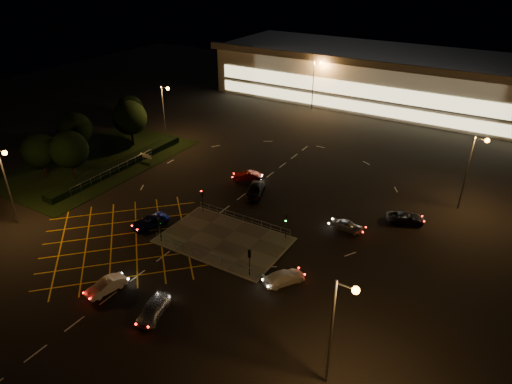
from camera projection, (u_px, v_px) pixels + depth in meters
The scene contains 27 objects.
ground at pixel (220, 228), 55.46m from camera, with size 180.00×180.00×0.00m, color black.
pedestrian_island at pixel (224, 240), 53.01m from camera, with size 14.00×9.00×0.12m, color #4C4944.
grass_verge at pixel (97, 161), 72.71m from camera, with size 18.00×30.00×0.08m, color black.
hedge at pixel (120, 165), 70.22m from camera, with size 2.00×26.00×1.00m, color black.
supermarket at pixel (381, 76), 99.79m from camera, with size 72.00×26.50×10.50m.
streetlight_sw at pixel (7, 176), 53.10m from camera, with size 1.78×0.56×10.03m.
streetlight_se at pixel (338, 321), 32.50m from camera, with size 1.78×0.56×10.03m.
streetlight_nw at pixel (165, 106), 76.69m from camera, with size 1.78×0.56×10.03m.
streetlight_ne at pixel (473, 163), 56.38m from camera, with size 1.78×0.56×10.03m.
streetlight_far_left at pixel (315, 79), 93.00m from camera, with size 1.78×0.56×10.03m.
signal_sw at pixel (160, 225), 51.63m from camera, with size 0.28×0.30×3.15m.
signal_se at pixel (250, 257), 46.18m from camera, with size 0.28×0.30×3.15m.
signal_nw at pixel (202, 196), 57.67m from camera, with size 0.28×0.30×3.15m.
signal_ne at pixel (286, 222), 52.22m from camera, with size 0.28×0.30×3.15m.
tree_a at pixel (40, 151), 65.55m from camera, with size 5.04×5.04×6.86m.
tree_b at pixel (75, 130), 72.36m from camera, with size 5.40×5.40×7.35m.
tree_c at pixel (130, 118), 76.44m from camera, with size 5.76×5.76×7.84m.
tree_d at pixel (130, 108), 84.14m from camera, with size 4.68×4.68×6.37m.
tree_e at pixel (69, 150), 65.09m from camera, with size 5.40×5.40×7.35m.
car_near_silver at pixel (153, 309), 41.84m from camera, with size 1.79×4.46×1.52m, color #A5A6AC.
car_queue_white at pixel (106, 286), 44.88m from camera, with size 1.40×4.02×1.32m, color silver.
car_left_blue at pixel (150, 222), 55.49m from camera, with size 2.12×4.60×1.28m, color #0C154D.
car_far_dkgrey at pixel (255, 190), 62.40m from camera, with size 2.11×5.20×1.51m, color black.
car_right_silver at pixel (347, 226), 54.72m from camera, with size 1.50×3.73×1.27m, color #AEB1B5.
car_circ_red at pixel (247, 176), 66.49m from camera, with size 1.44×4.14×1.36m, color maroon.
car_east_grey at pixel (406, 218), 56.25m from camera, with size 2.13×4.61×1.28m, color black.
car_approach_white at pixel (284, 277), 46.10m from camera, with size 1.80×4.44×1.29m, color beige.
Camera 1 is at (27.95, -37.89, 29.97)m, focal length 32.00 mm.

